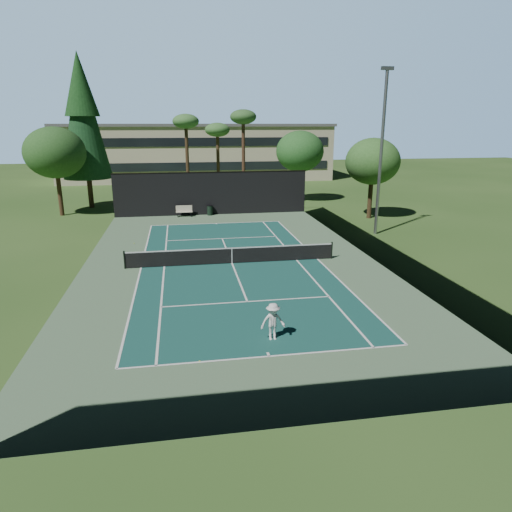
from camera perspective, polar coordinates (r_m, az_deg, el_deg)
The scene contains 22 objects.
ground at distance 28.20m, azimuth -3.02°, elevation -0.95°, with size 160.00×160.00×0.00m, color #31541F.
apron_slab at distance 28.20m, azimuth -3.02°, elevation -0.94°, with size 18.00×32.00×0.01m, color #547652.
court_surface at distance 28.20m, azimuth -3.02°, elevation -0.93°, with size 10.97×23.77×0.01m, color #174C44.
court_lines at distance 28.20m, azimuth -3.02°, elevation -0.91°, with size 11.07×23.87×0.01m.
tennis_net at distance 28.04m, azimuth -3.03°, elevation 0.14°, with size 12.90×0.10×1.10m.
fence at distance 27.74m, azimuth -3.09°, elevation 3.05°, with size 18.04×32.05×4.03m.
player at distance 18.27m, azimuth 2.14°, elevation -8.19°, with size 1.00×0.57×1.54m, color white.
tennis_ball_a at distance 17.10m, azimuth -7.06°, elevation -12.92°, with size 0.06×0.06×0.06m, color #CDDA31.
tennis_ball_b at distance 29.47m, azimuth -11.61°, elevation -0.44°, with size 0.07×0.07×0.07m, color #C6DD32.
tennis_ball_c at distance 30.14m, azimuth 1.62°, elevation 0.28°, with size 0.08×0.08×0.08m, color #DBF437.
tennis_ball_d at distance 33.97m, azimuth -14.99°, elevation 1.55°, with size 0.07×0.07×0.07m, color #B9CC2E.
park_bench at distance 42.98m, azimuth -8.98°, elevation 5.61°, with size 1.50×0.45×1.02m.
trash_bin at distance 43.33m, azimuth -5.79°, elevation 5.72°, with size 0.56×0.56×0.95m.
pine_tree at distance 49.62m, azimuth -20.91°, elevation 16.64°, with size 4.80×4.80×15.00m.
palm_a at distance 50.79m, azimuth -8.76°, elevation 15.91°, with size 2.80×2.80×9.32m.
palm_b at distance 52.98m, azimuth -4.84°, elevation 15.14°, with size 2.80×2.80×8.42m.
palm_c at distance 50.27m, azimuth -1.61°, elevation 16.55°, with size 2.80×2.80×9.77m.
decid_tree_a at distance 50.57m, azimuth 5.50°, elevation 12.87°, with size 5.12×5.12×7.62m.
decid_tree_b at distance 42.47m, azimuth 14.37°, elevation 11.36°, with size 4.80×4.80×7.14m.
decid_tree_c at distance 46.18m, azimuth -23.84°, elevation 11.72°, with size 5.44×5.44×8.09m.
campus_building at distance 72.94m, azimuth -7.36°, elevation 12.87°, with size 40.50×12.50×8.30m.
light_pole at distance 36.10m, azimuth 15.41°, elevation 12.71°, with size 0.90×0.25×12.22m.
Camera 1 is at (-3.00, -26.78, 8.32)m, focal length 32.00 mm.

